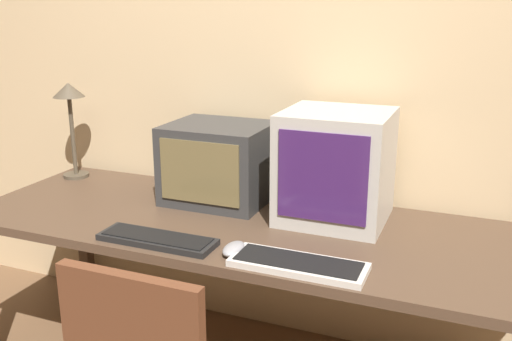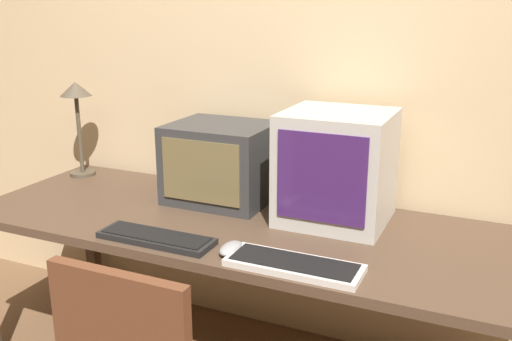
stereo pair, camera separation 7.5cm
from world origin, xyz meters
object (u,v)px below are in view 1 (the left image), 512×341
Objects in this scene: keyboard_main at (157,239)px; mouse_near_keyboard at (234,249)px; keyboard_side at (298,264)px; monitor_left at (219,163)px; desk_lamp at (70,105)px; monitor_right at (336,166)px.

mouse_near_keyboard is (0.29, 0.02, 0.01)m from keyboard_main.
monitor_left is at bearing 136.12° from keyboard_side.
desk_lamp is (-1.33, 0.55, 0.34)m from keyboard_side.
monitor_right reaches higher than mouse_near_keyboard.
keyboard_main is 0.94× the size of desk_lamp.
keyboard_main is at bearing -138.16° from monitor_right.
desk_lamp is at bearing 176.68° from monitor_left.
keyboard_main is 1.02m from desk_lamp.
mouse_near_keyboard is (-0.24, 0.02, 0.01)m from keyboard_side.
keyboard_side is 0.24m from mouse_near_keyboard.
keyboard_side is 1.48m from desk_lamp.
monitor_right is 0.93× the size of desk_lamp.
desk_lamp is at bearing 157.49° from keyboard_side.
desk_lamp is (-0.80, 0.05, 0.19)m from monitor_left.
monitor_left reaches higher than mouse_near_keyboard.
monitor_left is 0.58m from mouse_near_keyboard.
mouse_near_keyboard is at bearing 174.82° from keyboard_side.
monitor_right is (0.52, -0.03, 0.05)m from monitor_left.
keyboard_side is at bearing -5.18° from mouse_near_keyboard.
desk_lamp is (-1.32, 0.08, 0.14)m from monitor_right.
monitor_left is at bearing 176.67° from monitor_right.
keyboard_main is at bearing -176.70° from mouse_near_keyboard.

